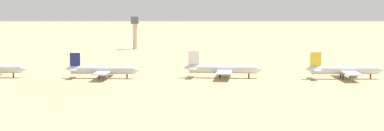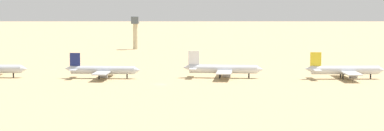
% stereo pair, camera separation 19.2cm
% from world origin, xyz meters
% --- Properties ---
extents(ground, '(4000.00, 4000.00, 0.00)m').
position_xyz_m(ground, '(0.00, 0.00, 0.00)').
color(ground, tan).
extents(parked_jet_navy_2, '(34.70, 29.05, 11.49)m').
position_xyz_m(parked_jet_navy_2, '(-28.41, 19.63, 3.76)').
color(parked_jet_navy_2, silver).
rests_on(parked_jet_navy_2, ground).
extents(parked_jet_white_3, '(36.85, 30.98, 12.18)m').
position_xyz_m(parked_jet_white_3, '(25.81, 24.20, 3.99)').
color(parked_jet_white_3, silver).
rests_on(parked_jet_white_3, ground).
extents(parked_jet_yellow_4, '(36.49, 30.72, 12.05)m').
position_xyz_m(parked_jet_yellow_4, '(80.44, 22.91, 3.95)').
color(parked_jet_yellow_4, silver).
rests_on(parked_jet_yellow_4, ground).
extents(control_tower, '(5.20, 5.20, 22.88)m').
position_xyz_m(control_tower, '(-35.75, 189.98, 13.81)').
color(control_tower, '#C6B793').
rests_on(control_tower, ground).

